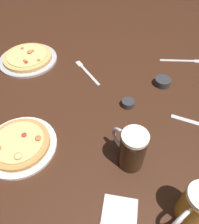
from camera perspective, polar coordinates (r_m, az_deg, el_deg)
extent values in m
cube|color=#3D2114|center=(0.94, 0.00, -1.42)|extent=(2.40, 2.40, 0.03)
cylinder|color=silver|center=(0.88, -19.72, -8.15)|extent=(0.27, 0.27, 0.01)
cylinder|color=tan|center=(0.87, -19.97, -7.60)|extent=(0.22, 0.22, 0.02)
cylinder|color=#DBC67A|center=(0.86, -20.17, -7.14)|extent=(0.18, 0.18, 0.01)
ellipsoid|color=#DBC67A|center=(0.81, -20.23, -10.53)|extent=(0.03, 0.03, 0.01)
ellipsoid|color=#C67038|center=(0.83, -15.53, -6.48)|extent=(0.02, 0.02, 0.01)
ellipsoid|color=#B73823|center=(0.86, -18.85, -5.57)|extent=(0.02, 0.02, 0.01)
cylinder|color=#B2B2B7|center=(1.27, -17.86, 12.71)|extent=(0.30, 0.30, 0.01)
cylinder|color=tan|center=(1.26, -18.02, 13.26)|extent=(0.25, 0.25, 0.02)
cylinder|color=#DBC67A|center=(1.25, -18.15, 13.71)|extent=(0.21, 0.21, 0.01)
ellipsoid|color=#C67038|center=(1.21, -18.72, 12.49)|extent=(0.02, 0.02, 0.01)
ellipsoid|color=#B73823|center=(1.19, -18.34, 12.13)|extent=(0.02, 0.02, 0.01)
ellipsoid|color=#C67038|center=(1.19, -15.38, 12.83)|extent=(0.02, 0.02, 0.01)
ellipsoid|color=#C67038|center=(1.26, -17.58, 14.53)|extent=(0.03, 0.03, 0.01)
ellipsoid|color=#C67038|center=(1.31, -19.27, 15.30)|extent=(0.02, 0.02, 0.01)
ellipsoid|color=#C67038|center=(1.27, -16.88, 14.88)|extent=(0.02, 0.02, 0.01)
cylinder|color=black|center=(0.74, 8.45, -9.88)|extent=(0.09, 0.09, 0.15)
cylinder|color=white|center=(0.68, 9.19, -6.31)|extent=(0.09, 0.09, 0.01)
torus|color=silver|center=(0.76, 5.61, -7.08)|extent=(0.07, 0.08, 0.09)
cylinder|color=#B27A23|center=(0.73, 23.41, -21.32)|extent=(0.09, 0.09, 0.12)
torus|color=silver|center=(0.70, 20.37, -24.25)|extent=(0.07, 0.06, 0.08)
cylinder|color=#333338|center=(1.09, 15.94, 7.47)|extent=(0.07, 0.07, 0.03)
cylinder|color=#333338|center=(0.96, 7.32, 2.25)|extent=(0.05, 0.05, 0.03)
cube|color=silver|center=(0.73, 5.03, -25.83)|extent=(0.12, 0.15, 0.01)
cube|color=silver|center=(1.12, -2.63, 9.67)|extent=(0.11, 0.16, 0.01)
cube|color=silver|center=(1.19, -5.25, 12.38)|extent=(0.05, 0.05, 0.00)
cube|color=silver|center=(0.97, 22.63, -2.29)|extent=(0.16, 0.08, 0.01)
cube|color=silver|center=(1.28, 19.52, 12.42)|extent=(0.19, 0.02, 0.01)
cube|color=silver|center=(1.32, 24.19, 11.90)|extent=(0.04, 0.03, 0.00)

